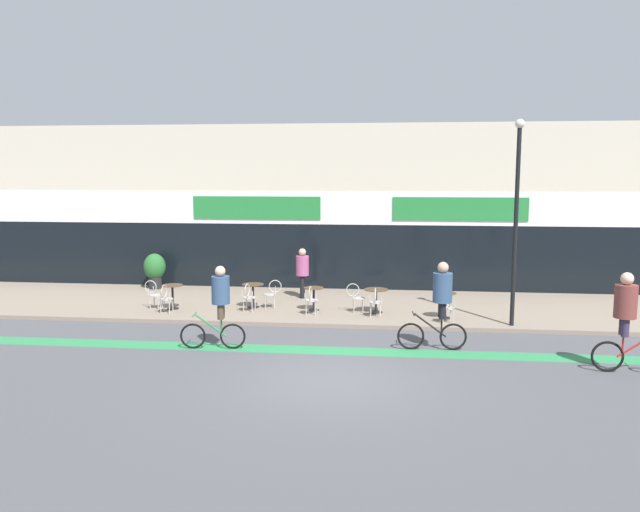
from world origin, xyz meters
The scene contains 23 objects.
ground_plane centered at (0.00, 0.00, 0.00)m, with size 120.00×120.00×0.00m, color #4C4C51.
sidewalk_slab centered at (0.00, 7.25, 0.06)m, with size 40.00×5.50×0.12m, color gray.
storefront_facade centered at (0.00, 11.97, 3.08)m, with size 40.00×4.06×6.19m.
bike_lane_stripe centered at (0.00, 2.23, 0.00)m, with size 36.00×0.70×0.01m, color #2D844C.
bistro_table_0 centered at (-5.59, 5.95, 0.67)m, with size 0.66×0.66×0.77m.
bistro_table_1 centered at (-3.10, 6.45, 0.66)m, with size 0.70×0.70×0.76m.
bistro_table_2 centered at (-1.12, 6.24, 0.63)m, with size 0.62×0.62×0.73m.
bistro_table_3 centered at (0.83, 6.15, 0.65)m, with size 0.73×0.73×0.74m.
bistro_table_4 centered at (2.89, 5.59, 0.66)m, with size 0.62×0.62×0.78m.
cafe_chair_0_near centered at (-5.59, 5.32, 0.64)m, with size 0.42×0.58×0.90m.
cafe_chair_0_side centered at (-6.21, 5.95, 0.64)m, with size 0.59×0.44×0.90m.
cafe_chair_1_near centered at (-3.11, 5.83, 0.64)m, with size 0.45×0.60×0.90m.
cafe_chair_1_side centered at (-2.48, 6.46, 0.64)m, with size 0.60×0.45×0.90m.
cafe_chair_2_near centered at (-1.12, 5.61, 0.64)m, with size 0.43×0.59×0.90m.
cafe_chair_3_near centered at (0.83, 5.53, 0.64)m, with size 0.41×0.58×0.90m.
cafe_chair_3_side centered at (0.21, 6.15, 0.64)m, with size 0.59×0.44×0.90m.
cafe_chair_4_near centered at (2.90, 4.96, 0.64)m, with size 0.45×0.60×0.90m.
planter_pot centered at (-7.46, 9.30, 0.85)m, with size 0.80×0.80×1.31m.
lamp_post centered at (4.70, 4.93, 3.40)m, with size 0.26×0.26×5.74m.
cyclist_0 centered at (6.44, 1.25, 1.34)m, with size 1.79×0.55×2.26m.
cyclist_1 centered at (-3.00, 2.11, 1.26)m, with size 1.66×0.55×2.12m.
cyclist_2 centered at (2.50, 2.62, 1.33)m, with size 1.74×0.54×2.23m.
pedestrian_near_end centered at (-1.74, 8.17, 1.14)m, with size 0.46×0.46×1.72m.
Camera 1 is at (1.21, -12.81, 4.41)m, focal length 35.00 mm.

